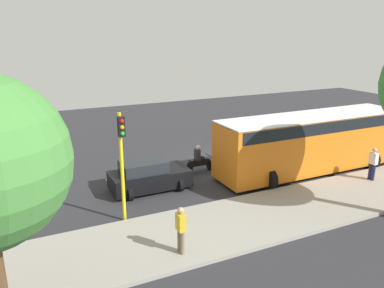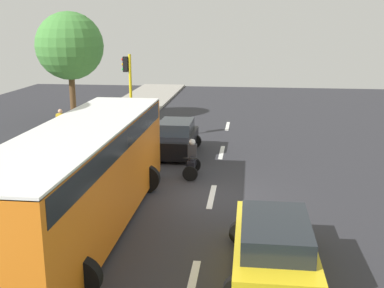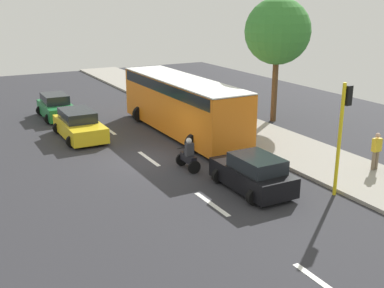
{
  "view_description": "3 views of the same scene",
  "coord_description": "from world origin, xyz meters",
  "px_view_note": "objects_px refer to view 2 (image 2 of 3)",
  "views": [
    {
      "loc": [
        18.73,
        -11.18,
        7.44
      ],
      "look_at": [
        1.3,
        -2.84,
        1.75
      ],
      "focal_mm": 35.84,
      "sensor_mm": 36.0,
      "label": 1
    },
    {
      "loc": [
        -1.21,
        16.06,
        6.05
      ],
      "look_at": [
        1.07,
        -2.97,
        1.16
      ],
      "focal_mm": 44.74,
      "sensor_mm": 36.0,
      "label": 2
    },
    {
      "loc": [
        -8.51,
        -20.11,
        7.53
      ],
      "look_at": [
        1.15,
        -2.29,
        1.21
      ],
      "focal_mm": 44.23,
      "sensor_mm": 36.0,
      "label": 3
    }
  ],
  "objects_px": {
    "pedestrian_by_tree": "(61,124)",
    "street_tree_south": "(70,46)",
    "traffic_light_corner": "(129,86)",
    "car_black": "(176,139)",
    "motorcycle": "(192,161)",
    "city_bus": "(82,172)",
    "car_yellow_cab": "(274,247)"
  },
  "relations": [
    {
      "from": "pedestrian_by_tree",
      "to": "street_tree_south",
      "type": "relative_size",
      "value": 0.25
    },
    {
      "from": "pedestrian_by_tree",
      "to": "traffic_light_corner",
      "type": "distance_m",
      "value": 3.92
    },
    {
      "from": "car_black",
      "to": "pedestrian_by_tree",
      "type": "relative_size",
      "value": 2.25
    },
    {
      "from": "motorcycle",
      "to": "car_black",
      "type": "bearing_deg",
      "value": -70.48
    },
    {
      "from": "motorcycle",
      "to": "traffic_light_corner",
      "type": "relative_size",
      "value": 0.34
    },
    {
      "from": "motorcycle",
      "to": "traffic_light_corner",
      "type": "distance_m",
      "value": 6.94
    },
    {
      "from": "pedestrian_by_tree",
      "to": "car_black",
      "type": "bearing_deg",
      "value": 171.14
    },
    {
      "from": "city_bus",
      "to": "traffic_light_corner",
      "type": "bearing_deg",
      "value": -83.04
    },
    {
      "from": "car_black",
      "to": "city_bus",
      "type": "relative_size",
      "value": 0.35
    },
    {
      "from": "motorcycle",
      "to": "pedestrian_by_tree",
      "type": "height_order",
      "value": "pedestrian_by_tree"
    },
    {
      "from": "car_yellow_cab",
      "to": "street_tree_south",
      "type": "distance_m",
      "value": 21.0
    },
    {
      "from": "car_yellow_cab",
      "to": "car_black",
      "type": "bearing_deg",
      "value": -69.19
    },
    {
      "from": "car_yellow_cab",
      "to": "traffic_light_corner",
      "type": "xyz_separation_m",
      "value": [
        6.78,
        -12.73,
        2.22
      ]
    },
    {
      "from": "city_bus",
      "to": "car_yellow_cab",
      "type": "bearing_deg",
      "value": 161.01
    },
    {
      "from": "car_yellow_cab",
      "to": "city_bus",
      "type": "relative_size",
      "value": 0.41
    },
    {
      "from": "city_bus",
      "to": "traffic_light_corner",
      "type": "xyz_separation_m",
      "value": [
        1.32,
        -10.85,
        1.08
      ]
    },
    {
      "from": "car_black",
      "to": "motorcycle",
      "type": "distance_m",
      "value": 3.55
    },
    {
      "from": "city_bus",
      "to": "motorcycle",
      "type": "height_order",
      "value": "city_bus"
    },
    {
      "from": "car_black",
      "to": "pedestrian_by_tree",
      "type": "height_order",
      "value": "pedestrian_by_tree"
    },
    {
      "from": "car_yellow_cab",
      "to": "street_tree_south",
      "type": "relative_size",
      "value": 0.68
    },
    {
      "from": "car_black",
      "to": "street_tree_south",
      "type": "bearing_deg",
      "value": -40.93
    },
    {
      "from": "city_bus",
      "to": "street_tree_south",
      "type": "xyz_separation_m",
      "value": [
        6.0,
        -15.28,
        2.81
      ]
    },
    {
      "from": "traffic_light_corner",
      "to": "street_tree_south",
      "type": "relative_size",
      "value": 0.67
    },
    {
      "from": "car_yellow_cab",
      "to": "pedestrian_by_tree",
      "type": "distance_m",
      "value": 15.45
    },
    {
      "from": "car_black",
      "to": "car_yellow_cab",
      "type": "bearing_deg",
      "value": 110.81
    },
    {
      "from": "city_bus",
      "to": "pedestrian_by_tree",
      "type": "height_order",
      "value": "city_bus"
    },
    {
      "from": "car_yellow_cab",
      "to": "pedestrian_by_tree",
      "type": "bearing_deg",
      "value": -49.31
    },
    {
      "from": "car_black",
      "to": "traffic_light_corner",
      "type": "xyz_separation_m",
      "value": [
        2.68,
        -1.95,
        2.22
      ]
    },
    {
      "from": "car_yellow_cab",
      "to": "motorcycle",
      "type": "height_order",
      "value": "motorcycle"
    },
    {
      "from": "car_black",
      "to": "pedestrian_by_tree",
      "type": "bearing_deg",
      "value": -8.86
    },
    {
      "from": "traffic_light_corner",
      "to": "car_yellow_cab",
      "type": "bearing_deg",
      "value": 118.04
    },
    {
      "from": "city_bus",
      "to": "street_tree_south",
      "type": "relative_size",
      "value": 1.64
    }
  ]
}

